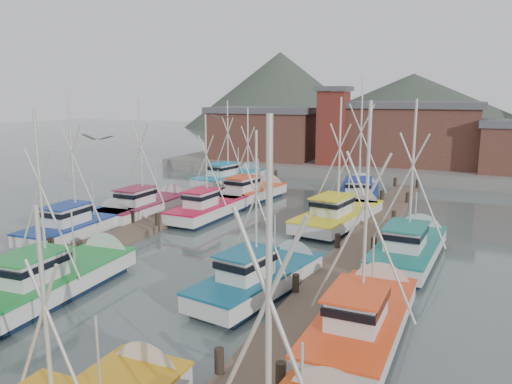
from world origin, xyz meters
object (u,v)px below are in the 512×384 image
at_px(lookout_tower, 333,125).
at_px(boat_4, 60,278).
at_px(boat_8, 212,208).
at_px(boat_12, 252,193).

bearing_deg(lookout_tower, boat_4, -93.05).
relative_size(boat_8, boat_12, 0.92).
distance_m(lookout_tower, boat_12, 17.48).
bearing_deg(lookout_tower, boat_12, -97.95).
relative_size(boat_4, boat_8, 1.13).
height_order(lookout_tower, boat_4, lookout_tower).
bearing_deg(boat_4, boat_8, 88.96).
relative_size(lookout_tower, boat_8, 1.01).
xyz_separation_m(lookout_tower, boat_8, (-2.62, -23.16, -4.87)).
height_order(boat_4, boat_8, boat_4).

